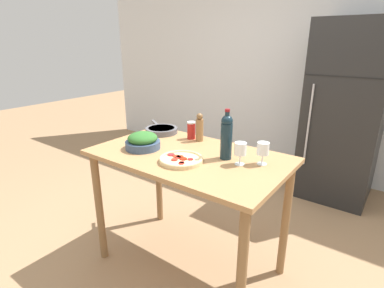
% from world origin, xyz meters
% --- Properties ---
extents(ground_plane, '(14.00, 14.00, 0.00)m').
position_xyz_m(ground_plane, '(0.00, 0.00, 0.00)').
color(ground_plane, '#9E7A56').
extents(wall_back, '(6.40, 0.06, 2.60)m').
position_xyz_m(wall_back, '(0.00, 2.28, 1.30)').
color(wall_back, silver).
rests_on(wall_back, ground_plane).
extents(refrigerator, '(0.70, 0.73, 1.84)m').
position_xyz_m(refrigerator, '(0.61, 1.88, 0.92)').
color(refrigerator, black).
rests_on(refrigerator, ground_plane).
extents(prep_counter, '(1.31, 0.78, 0.91)m').
position_xyz_m(prep_counter, '(0.00, 0.00, 0.77)').
color(prep_counter, '#A87A4C').
rests_on(prep_counter, ground_plane).
extents(wine_bottle, '(0.07, 0.07, 0.33)m').
position_xyz_m(wine_bottle, '(0.24, 0.08, 1.06)').
color(wine_bottle, '#142833').
rests_on(wine_bottle, prep_counter).
extents(wine_glass_near, '(0.07, 0.07, 0.14)m').
position_xyz_m(wine_glass_near, '(0.36, 0.04, 1.00)').
color(wine_glass_near, silver).
rests_on(wine_glass_near, prep_counter).
extents(wine_glass_far, '(0.07, 0.07, 0.14)m').
position_xyz_m(wine_glass_far, '(0.47, 0.13, 1.00)').
color(wine_glass_far, silver).
rests_on(wine_glass_far, prep_counter).
extents(pepper_mill, '(0.06, 0.06, 0.21)m').
position_xyz_m(pepper_mill, '(-0.10, 0.28, 1.01)').
color(pepper_mill, olive).
rests_on(pepper_mill, prep_counter).
extents(salad_bowl, '(0.24, 0.24, 0.12)m').
position_xyz_m(salad_bowl, '(-0.33, -0.10, 0.96)').
color(salad_bowl, '#384C6B').
rests_on(salad_bowl, prep_counter).
extents(homemade_pizza, '(0.28, 0.28, 0.03)m').
position_xyz_m(homemade_pizza, '(0.04, -0.14, 0.92)').
color(homemade_pizza, '#DBC189').
rests_on(homemade_pizza, prep_counter).
extents(salt_canister, '(0.06, 0.06, 0.14)m').
position_xyz_m(salt_canister, '(-0.18, 0.28, 0.97)').
color(salt_canister, '#B2231E').
rests_on(salt_canister, prep_counter).
extents(cast_iron_skillet, '(0.38, 0.30, 0.04)m').
position_xyz_m(cast_iron_skillet, '(-0.48, 0.26, 0.93)').
color(cast_iron_skillet, '#56565B').
rests_on(cast_iron_skillet, prep_counter).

